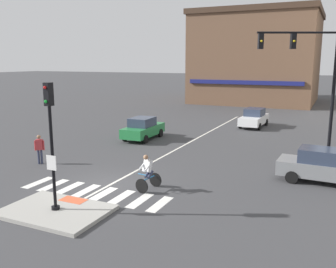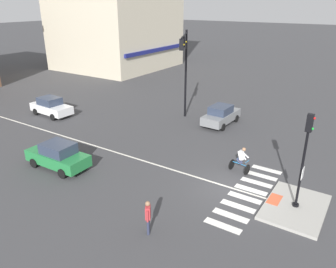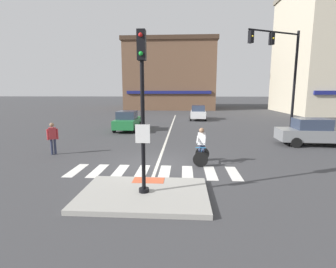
# 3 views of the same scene
# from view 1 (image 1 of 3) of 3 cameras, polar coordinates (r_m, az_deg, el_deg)

# --- Properties ---
(ground_plane) EXTENTS (300.00, 300.00, 0.00)m
(ground_plane) POSITION_cam_1_polar(r_m,az_deg,el_deg) (17.68, -9.41, -7.88)
(ground_plane) COLOR #3D3D3F
(traffic_island) EXTENTS (3.98, 2.78, 0.15)m
(traffic_island) POSITION_cam_1_polar(r_m,az_deg,el_deg) (15.12, -16.92, -11.29)
(traffic_island) COLOR #A3A099
(traffic_island) RESTS_ON ground
(tactile_pad_front) EXTENTS (1.10, 0.60, 0.01)m
(tactile_pad_front) POSITION_cam_1_polar(r_m,az_deg,el_deg) (15.82, -14.40, -9.83)
(tactile_pad_front) COLOR #DB5B38
(tactile_pad_front) RESTS_ON traffic_island
(signal_pole) EXTENTS (0.44, 0.38, 4.83)m
(signal_pole) POSITION_cam_1_polar(r_m,az_deg,el_deg) (14.27, -17.62, -0.16)
(signal_pole) COLOR black
(signal_pole) RESTS_ON traffic_island
(crosswalk_stripe_a) EXTENTS (0.44, 1.80, 0.01)m
(crosswalk_stripe_a) POSITION_cam_1_polar(r_m,az_deg,el_deg) (18.94, -19.38, -7.07)
(crosswalk_stripe_a) COLOR silver
(crosswalk_stripe_a) RESTS_ON ground
(crosswalk_stripe_b) EXTENTS (0.44, 1.80, 0.01)m
(crosswalk_stripe_b) POSITION_cam_1_polar(r_m,az_deg,el_deg) (18.32, -17.26, -7.54)
(crosswalk_stripe_b) COLOR silver
(crosswalk_stripe_b) RESTS_ON ground
(crosswalk_stripe_c) EXTENTS (0.44, 1.80, 0.01)m
(crosswalk_stripe_c) POSITION_cam_1_polar(r_m,az_deg,el_deg) (17.74, -15.01, -8.04)
(crosswalk_stripe_c) COLOR silver
(crosswalk_stripe_c) RESTS_ON ground
(crosswalk_stripe_d) EXTENTS (0.44, 1.80, 0.01)m
(crosswalk_stripe_d) POSITION_cam_1_polar(r_m,az_deg,el_deg) (17.18, -12.59, -8.56)
(crosswalk_stripe_d) COLOR silver
(crosswalk_stripe_d) RESTS_ON ground
(crosswalk_stripe_e) EXTENTS (0.44, 1.80, 0.01)m
(crosswalk_stripe_e) POSITION_cam_1_polar(r_m,az_deg,el_deg) (16.66, -10.01, -9.10)
(crosswalk_stripe_e) COLOR silver
(crosswalk_stripe_e) RESTS_ON ground
(crosswalk_stripe_f) EXTENTS (0.44, 1.80, 0.01)m
(crosswalk_stripe_f) POSITION_cam_1_polar(r_m,az_deg,el_deg) (16.17, -7.26, -9.65)
(crosswalk_stripe_f) COLOR silver
(crosswalk_stripe_f) RESTS_ON ground
(crosswalk_stripe_g) EXTENTS (0.44, 1.80, 0.01)m
(crosswalk_stripe_g) POSITION_cam_1_polar(r_m,az_deg,el_deg) (15.72, -4.34, -10.20)
(crosswalk_stripe_g) COLOR silver
(crosswalk_stripe_g) RESTS_ON ground
(crosswalk_stripe_h) EXTENTS (0.44, 1.80, 0.01)m
(crosswalk_stripe_h) POSITION_cam_1_polar(r_m,az_deg,el_deg) (15.32, -1.24, -10.77)
(crosswalk_stripe_h) COLOR silver
(crosswalk_stripe_h) RESTS_ON ground
(lane_centre_line) EXTENTS (0.14, 28.00, 0.01)m
(lane_centre_line) POSITION_cam_1_polar(r_m,az_deg,el_deg) (26.20, 3.05, -1.44)
(lane_centre_line) COLOR silver
(lane_centre_line) RESTS_ON ground
(traffic_light_mast) EXTENTS (4.02, 2.05, 7.46)m
(traffic_light_mast) POSITION_cam_1_polar(r_m,az_deg,el_deg) (21.62, 21.33, 8.72)
(traffic_light_mast) COLOR black
(traffic_light_mast) RESTS_ON ground
(building_corner_left) EXTENTS (16.38, 15.67, 12.37)m
(building_corner_left) POSITION_cam_1_polar(r_m,az_deg,el_deg) (54.85, 13.66, 11.40)
(building_corner_left) COLOR brown
(building_corner_left) RESTS_ON ground
(car_white_eastbound_distant) EXTENTS (2.00, 4.18, 1.64)m
(car_white_eastbound_distant) POSITION_cam_1_polar(r_m,az_deg,el_deg) (33.40, 13.14, 2.44)
(car_white_eastbound_distant) COLOR white
(car_white_eastbound_distant) RESTS_ON ground
(car_grey_cross_right) EXTENTS (4.16, 1.97, 1.64)m
(car_grey_cross_right) POSITION_cam_1_polar(r_m,az_deg,el_deg) (19.18, 22.68, -4.56)
(car_grey_cross_right) COLOR slate
(car_grey_cross_right) RESTS_ON ground
(car_green_westbound_far) EXTENTS (1.91, 4.13, 1.64)m
(car_green_westbound_far) POSITION_cam_1_polar(r_m,az_deg,el_deg) (27.49, -3.89, 0.87)
(car_green_westbound_far) COLOR #237A3D
(car_green_westbound_far) RESTS_ON ground
(cyclist) EXTENTS (0.81, 1.17, 1.68)m
(cyclist) POSITION_cam_1_polar(r_m,az_deg,el_deg) (16.62, -3.14, -5.83)
(cyclist) COLOR black
(cyclist) RESTS_ON ground
(pedestrian_at_curb_left) EXTENTS (0.48, 0.37, 1.67)m
(pedestrian_at_curb_left) POSITION_cam_1_polar(r_m,az_deg,el_deg) (22.01, -19.22, -1.90)
(pedestrian_at_curb_left) COLOR #2D334C
(pedestrian_at_curb_left) RESTS_ON ground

